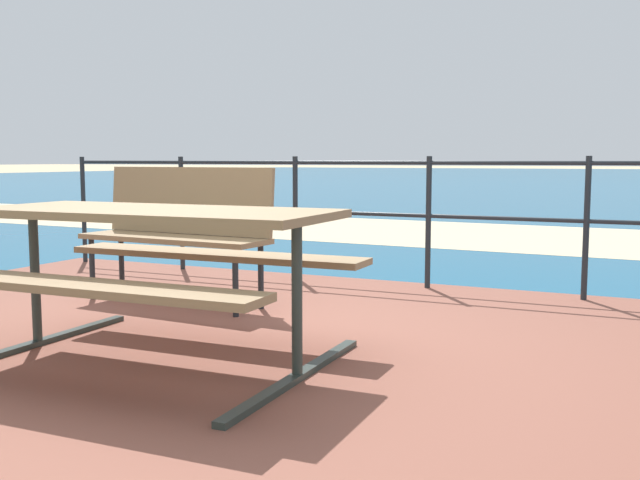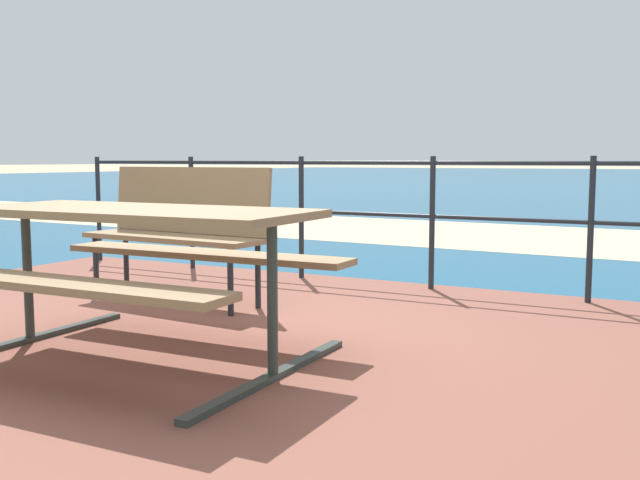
% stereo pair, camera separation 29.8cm
% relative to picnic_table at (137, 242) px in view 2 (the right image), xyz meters
% --- Properties ---
extents(ground_plane, '(240.00, 240.00, 0.00)m').
position_rel_picnic_table_xyz_m(ground_plane, '(0.03, 0.25, -0.67)').
color(ground_plane, tan).
extents(patio_paving, '(6.40, 5.20, 0.06)m').
position_rel_picnic_table_xyz_m(patio_paving, '(0.03, 0.25, -0.64)').
color(patio_paving, brown).
rests_on(patio_paving, ground).
extents(beach_strip, '(54.11, 6.25, 0.01)m').
position_rel_picnic_table_xyz_m(beach_strip, '(0.03, 7.44, -0.66)').
color(beach_strip, beige).
rests_on(beach_strip, ground).
extents(picnic_table, '(1.85, 1.43, 0.78)m').
position_rel_picnic_table_xyz_m(picnic_table, '(0.00, 0.00, 0.00)').
color(picnic_table, '#8C704C').
rests_on(picnic_table, patio_paving).
extents(park_bench, '(1.45, 0.50, 0.96)m').
position_rel_picnic_table_xyz_m(park_bench, '(-0.81, 1.35, -0.03)').
color(park_bench, '#8C704C').
rests_on(park_bench, patio_paving).
extents(railing_fence, '(5.94, 0.04, 1.04)m').
position_rel_picnic_table_xyz_m(railing_fence, '(0.03, 2.66, 0.05)').
color(railing_fence, '#1E2328').
rests_on(railing_fence, patio_paving).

